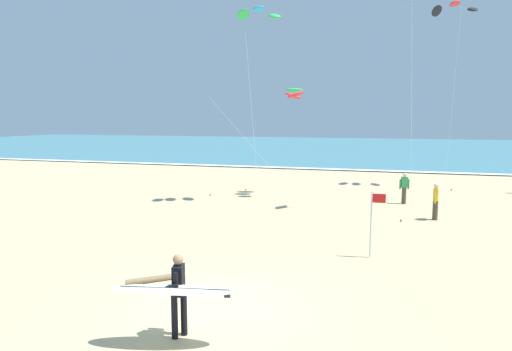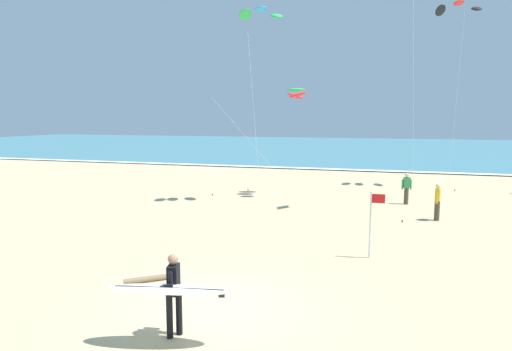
% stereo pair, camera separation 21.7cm
% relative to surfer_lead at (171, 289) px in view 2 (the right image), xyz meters
% --- Properties ---
extents(ground_plane, '(160.00, 160.00, 0.00)m').
position_rel_surfer_lead_xyz_m(ground_plane, '(0.24, 1.69, -1.05)').
color(ground_plane, tan).
extents(ocean_water, '(160.00, 60.00, 0.08)m').
position_rel_surfer_lead_xyz_m(ocean_water, '(0.24, 59.95, -1.01)').
color(ocean_water, teal).
rests_on(ocean_water, ground).
extents(shoreline_foam, '(160.00, 1.03, 0.01)m').
position_rel_surfer_lead_xyz_m(shoreline_foam, '(0.24, 30.25, -0.96)').
color(shoreline_foam, white).
rests_on(shoreline_foam, ocean_water).
extents(surfer_lead, '(2.45, 1.17, 1.71)m').
position_rel_surfer_lead_xyz_m(surfer_lead, '(0.00, 0.00, 0.00)').
color(surfer_lead, black).
rests_on(surfer_lead, ground).
extents(kite_arc_cobalt_near, '(3.01, 4.31, 9.79)m').
position_rel_surfer_lead_xyz_m(kite_arc_cobalt_near, '(-2.54, 14.62, 8.42)').
color(kite_arc_cobalt_near, green).
rests_on(kite_arc_cobalt_near, ground).
extents(kite_arc_emerald_mid, '(5.29, 2.55, 5.98)m').
position_rel_surfer_lead_xyz_m(kite_arc_emerald_mid, '(-1.23, 17.11, 4.63)').
color(kite_arc_emerald_mid, red).
rests_on(kite_arc_emerald_mid, ground).
extents(kite_arc_scarlet_far, '(2.72, 2.64, 11.39)m').
position_rel_surfer_lead_xyz_m(kite_arc_scarlet_far, '(7.44, 23.33, 9.96)').
color(kite_arc_scarlet_far, black).
rests_on(kite_arc_scarlet_far, ground).
extents(bystander_green_top, '(0.49, 0.25, 1.59)m').
position_rel_surfer_lead_xyz_m(bystander_green_top, '(4.70, 16.24, -0.24)').
color(bystander_green_top, '#4C3D2D').
rests_on(bystander_green_top, ground).
extents(bystander_yellow_top, '(0.25, 0.49, 1.59)m').
position_rel_surfer_lead_xyz_m(bystander_yellow_top, '(5.88, 12.78, -0.24)').
color(bystander_yellow_top, '#4C3D2D').
rests_on(bystander_yellow_top, ground).
extents(lifeguard_flag, '(0.45, 0.05, 2.10)m').
position_rel_surfer_lead_xyz_m(lifeguard_flag, '(3.47, 6.58, 0.22)').
color(lifeguard_flag, silver).
rests_on(lifeguard_flag, ground).
extents(driftwood_log, '(1.05, 0.91, 0.16)m').
position_rel_surfer_lead_xyz_m(driftwood_log, '(-2.14, 2.68, -0.97)').
color(driftwood_log, '#846B4C').
rests_on(driftwood_log, ground).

